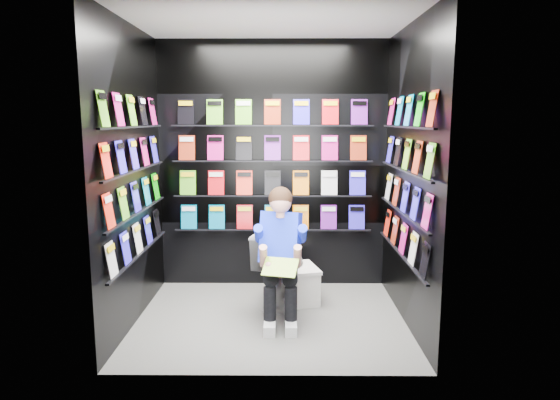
{
  "coord_description": "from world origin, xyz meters",
  "views": [
    {
      "loc": [
        0.12,
        -4.27,
        1.79
      ],
      "look_at": [
        0.08,
        0.15,
        1.07
      ],
      "focal_mm": 32.0,
      "sensor_mm": 36.0,
      "label": 1
    }
  ],
  "objects": [
    {
      "name": "toilet",
      "position": [
        0.09,
        0.43,
        0.37
      ],
      "size": [
        0.59,
        0.83,
        0.73
      ],
      "primitive_type": "imported",
      "rotation": [
        0.0,
        0.0,
        2.89
      ],
      "color": "white",
      "rests_on": "floor"
    },
    {
      "name": "wall_right",
      "position": [
        1.2,
        0.0,
        1.3
      ],
      "size": [
        0.04,
        2.0,
        2.6
      ],
      "primitive_type": "cube",
      "color": "black",
      "rests_on": "floor"
    },
    {
      "name": "floor",
      "position": [
        0.0,
        0.0,
        0.0
      ],
      "size": [
        2.4,
        2.4,
        0.0
      ],
      "primitive_type": "plane",
      "color": "#60605D",
      "rests_on": "ground"
    },
    {
      "name": "wall_left",
      "position": [
        -1.2,
        0.0,
        1.3
      ],
      "size": [
        0.04,
        2.0,
        2.6
      ],
      "primitive_type": "cube",
      "color": "black",
      "rests_on": "floor"
    },
    {
      "name": "ceiling",
      "position": [
        0.0,
        0.0,
        2.6
      ],
      "size": [
        2.4,
        2.4,
        0.0
      ],
      "primitive_type": "plane",
      "color": "white",
      "rests_on": "floor"
    },
    {
      "name": "wall_back",
      "position": [
        0.0,
        1.0,
        1.3
      ],
      "size": [
        2.4,
        0.04,
        2.6
      ],
      "primitive_type": "cube",
      "color": "black",
      "rests_on": "floor"
    },
    {
      "name": "held_comic",
      "position": [
        0.09,
        -0.3,
        0.58
      ],
      "size": [
        0.32,
        0.23,
        0.12
      ],
      "primitive_type": "cube",
      "rotation": [
        -0.96,
        0.0,
        -0.25
      ],
      "color": "green",
      "rests_on": "reader"
    },
    {
      "name": "wall_front",
      "position": [
        0.0,
        -1.0,
        1.3
      ],
      "size": [
        2.4,
        0.04,
        2.6
      ],
      "primitive_type": "cube",
      "color": "black",
      "rests_on": "floor"
    },
    {
      "name": "comics_left",
      "position": [
        -1.17,
        0.0,
        1.31
      ],
      "size": [
        0.06,
        1.7,
        1.37
      ],
      "primitive_type": null,
      "color": "red",
      "rests_on": "wall_left"
    },
    {
      "name": "reader",
      "position": [
        0.09,
        0.05,
        0.74
      ],
      "size": [
        0.62,
        0.78,
        1.26
      ],
      "primitive_type": null,
      "rotation": [
        0.0,
        0.0,
        -0.25
      ],
      "color": "#132AE9",
      "rests_on": "toilet"
    },
    {
      "name": "comics_right",
      "position": [
        1.17,
        0.0,
        1.31
      ],
      "size": [
        0.06,
        1.7,
        1.37
      ],
      "primitive_type": null,
      "color": "red",
      "rests_on": "wall_right"
    },
    {
      "name": "comics_back",
      "position": [
        0.0,
        0.97,
        1.31
      ],
      "size": [
        2.1,
        0.06,
        1.37
      ],
      "primitive_type": null,
      "color": "red",
      "rests_on": "wall_back"
    },
    {
      "name": "longbox_lid",
      "position": [
        0.31,
        0.47,
        0.34
      ],
      "size": [
        0.36,
        0.5,
        0.03
      ],
      "primitive_type": "cube",
      "rotation": [
        0.0,
        0.0,
        0.24
      ],
      "color": "white",
      "rests_on": "longbox"
    },
    {
      "name": "longbox",
      "position": [
        0.31,
        0.47,
        0.16
      ],
      "size": [
        0.33,
        0.47,
        0.32
      ],
      "primitive_type": "cube",
      "rotation": [
        0.0,
        0.0,
        0.24
      ],
      "color": "white",
      "rests_on": "floor"
    }
  ]
}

